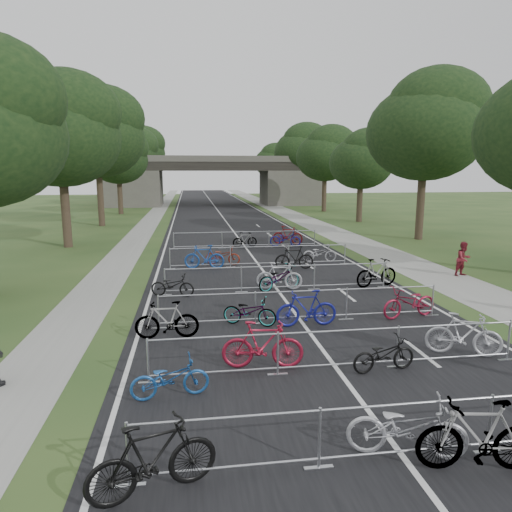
# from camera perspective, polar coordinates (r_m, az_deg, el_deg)

# --- Properties ---
(road) EXTENTS (11.00, 140.00, 0.01)m
(road) POSITION_cam_1_polar(r_m,az_deg,el_deg) (53.35, -4.45, 5.24)
(road) COLOR black
(road) RESTS_ON ground
(sidewalk_right) EXTENTS (3.00, 140.00, 0.01)m
(sidewalk_right) POSITION_cam_1_polar(r_m,az_deg,el_deg) (54.47, 4.01, 5.35)
(sidewalk_right) COLOR gray
(sidewalk_right) RESTS_ON ground
(sidewalk_left) EXTENTS (2.00, 140.00, 0.01)m
(sidewalk_left) POSITION_cam_1_polar(r_m,az_deg,el_deg) (53.38, -12.54, 5.02)
(sidewalk_left) COLOR gray
(sidewalk_left) RESTS_ON ground
(lane_markings) EXTENTS (0.12, 140.00, 0.00)m
(lane_markings) POSITION_cam_1_polar(r_m,az_deg,el_deg) (53.35, -4.45, 5.23)
(lane_markings) COLOR silver
(lane_markings) RESTS_ON ground
(overpass_bridge) EXTENTS (31.00, 8.00, 7.05)m
(overpass_bridge) POSITION_cam_1_polar(r_m,az_deg,el_deg) (68.12, -5.37, 9.33)
(overpass_bridge) COLOR #4F4C46
(overpass_bridge) RESTS_ON ground
(tree_left_1) EXTENTS (7.56, 7.56, 11.53)m
(tree_left_1) POSITION_cam_1_polar(r_m,az_deg,el_deg) (32.01, -23.17, 14.03)
(tree_left_1) COLOR #33261C
(tree_left_1) RESTS_ON ground
(tree_right_1) EXTENTS (8.18, 8.18, 12.47)m
(tree_right_1) POSITION_cam_1_polar(r_m,az_deg,el_deg) (35.27, 20.65, 14.77)
(tree_right_1) COLOR #33261C
(tree_right_1) RESTS_ON ground
(tree_left_2) EXTENTS (8.40, 8.40, 12.81)m
(tree_left_2) POSITION_cam_1_polar(r_m,az_deg,el_deg) (43.77, -19.19, 14.19)
(tree_left_2) COLOR #33261C
(tree_left_2) RESTS_ON ground
(tree_right_2) EXTENTS (6.16, 6.16, 9.39)m
(tree_right_2) POSITION_cam_1_polar(r_m,az_deg,el_deg) (46.07, 13.18, 11.57)
(tree_right_2) COLOR #33261C
(tree_right_2) RESTS_ON ground
(tree_left_3) EXTENTS (6.72, 6.72, 10.25)m
(tree_left_3) POSITION_cam_1_polar(r_m,az_deg,el_deg) (55.52, -16.77, 11.74)
(tree_left_3) COLOR #33261C
(tree_left_3) RESTS_ON ground
(tree_right_3) EXTENTS (7.17, 7.17, 10.93)m
(tree_right_3) POSITION_cam_1_polar(r_m,az_deg,el_deg) (57.44, 8.78, 12.43)
(tree_right_3) COLOR #33261C
(tree_right_3) RESTS_ON ground
(tree_left_4) EXTENTS (7.56, 7.56, 11.53)m
(tree_left_4) POSITION_cam_1_polar(r_m,az_deg,el_deg) (67.44, -15.32, 12.21)
(tree_left_4) COLOR #33261C
(tree_left_4) RESTS_ON ground
(tree_right_4) EXTENTS (8.18, 8.18, 12.47)m
(tree_right_4) POSITION_cam_1_polar(r_m,az_deg,el_deg) (69.04, 5.83, 12.96)
(tree_right_4) COLOR #33261C
(tree_right_4) RESTS_ON ground
(tree_left_5) EXTENTS (8.40, 8.40, 12.81)m
(tree_left_5) POSITION_cam_1_polar(r_m,az_deg,el_deg) (79.39, -14.30, 12.53)
(tree_left_5) COLOR #33261C
(tree_left_5) RESTS_ON ground
(tree_right_5) EXTENTS (6.16, 6.16, 9.39)m
(tree_right_5) POSITION_cam_1_polar(r_m,az_deg,el_deg) (80.68, 3.70, 11.25)
(tree_right_5) COLOR #33261C
(tree_right_5) RESTS_ON ground
(tree_left_6) EXTENTS (6.72, 6.72, 10.25)m
(tree_left_6) POSITION_cam_1_polar(r_m,az_deg,el_deg) (91.29, -13.48, 11.24)
(tree_left_6) COLOR #33261C
(tree_left_6) RESTS_ON ground
(tree_right_6) EXTENTS (7.17, 7.17, 10.93)m
(tree_right_6) POSITION_cam_1_polar(r_m,az_deg,el_deg) (92.47, 2.14, 11.77)
(tree_right_6) COLOR #33261C
(tree_right_6) RESTS_ON ground
(barrier_row_1) EXTENTS (9.70, 0.08, 1.10)m
(barrier_row_1) POSITION_cam_1_polar(r_m,az_deg,el_deg) (8.67, 18.36, -20.07)
(barrier_row_1) COLOR #AAACB2
(barrier_row_1) RESTS_ON ground
(barrier_row_2) EXTENTS (9.70, 0.08, 1.10)m
(barrier_row_2) POSITION_cam_1_polar(r_m,az_deg,el_deg) (11.65, 10.32, -11.51)
(barrier_row_2) COLOR #AAACB2
(barrier_row_2) RESTS_ON ground
(barrier_row_3) EXTENTS (9.70, 0.08, 1.10)m
(barrier_row_3) POSITION_cam_1_polar(r_m,az_deg,el_deg) (15.09, 5.73, -6.23)
(barrier_row_3) COLOR #AAACB2
(barrier_row_3) RESTS_ON ground
(barrier_row_4) EXTENTS (9.70, 0.08, 1.10)m
(barrier_row_4) POSITION_cam_1_polar(r_m,az_deg,el_deg) (18.86, 2.80, -2.79)
(barrier_row_4) COLOR #AAACB2
(barrier_row_4) RESTS_ON ground
(barrier_row_5) EXTENTS (9.70, 0.08, 1.10)m
(barrier_row_5) POSITION_cam_1_polar(r_m,az_deg,el_deg) (23.68, 0.48, -0.04)
(barrier_row_5) COLOR #AAACB2
(barrier_row_5) RESTS_ON ground
(barrier_row_6) EXTENTS (9.70, 0.08, 1.10)m
(barrier_row_6) POSITION_cam_1_polar(r_m,az_deg,el_deg) (29.55, -1.29, 2.07)
(barrier_row_6) COLOR #AAACB2
(barrier_row_6) RESTS_ON ground
(bike_4) EXTENTS (2.10, 1.17, 1.22)m
(bike_4) POSITION_cam_1_polar(r_m,az_deg,el_deg) (7.68, -12.77, -23.55)
(bike_4) COLOR black
(bike_4) RESTS_ON ground
(bike_5) EXTENTS (2.17, 1.26, 1.08)m
(bike_5) POSITION_cam_1_polar(r_m,az_deg,el_deg) (8.77, 18.34, -19.72)
(bike_5) COLOR #B0B1B9
(bike_5) RESTS_ON ground
(bike_6) EXTENTS (2.13, 0.90, 1.24)m
(bike_6) POSITION_cam_1_polar(r_m,az_deg,el_deg) (8.81, 26.09, -19.56)
(bike_6) COLOR #AAACB2
(bike_6) RESTS_ON ground
(bike_8) EXTENTS (1.78, 0.84, 0.90)m
(bike_8) POSITION_cam_1_polar(r_m,az_deg,el_deg) (10.43, -10.71, -14.81)
(bike_8) COLOR #1A4C92
(bike_8) RESTS_ON ground
(bike_9) EXTENTS (2.11, 0.84, 1.23)m
(bike_9) POSITION_cam_1_polar(r_m,az_deg,el_deg) (11.58, 0.84, -11.08)
(bike_9) COLOR maroon
(bike_9) RESTS_ON ground
(bike_10) EXTENTS (1.73, 0.80, 0.88)m
(bike_10) POSITION_cam_1_polar(r_m,az_deg,el_deg) (11.91, 15.68, -11.80)
(bike_10) COLOR black
(bike_10) RESTS_ON ground
(bike_11) EXTENTS (2.01, 1.28, 1.17)m
(bike_11) POSITION_cam_1_polar(r_m,az_deg,el_deg) (13.54, 24.54, -8.96)
(bike_11) COLOR #B3B3BB
(bike_11) RESTS_ON ground
(bike_12) EXTENTS (1.89, 0.56, 1.13)m
(bike_12) POSITION_cam_1_polar(r_m,az_deg,el_deg) (13.81, -11.07, -7.90)
(bike_12) COLOR #AAACB2
(bike_12) RESTS_ON ground
(bike_13) EXTENTS (1.86, 1.26, 0.92)m
(bike_13) POSITION_cam_1_polar(r_m,az_deg,el_deg) (14.71, -0.81, -6.96)
(bike_13) COLOR #AAACB2
(bike_13) RESTS_ON ground
(bike_14) EXTENTS (1.98, 0.58, 1.19)m
(bike_14) POSITION_cam_1_polar(r_m,az_deg,el_deg) (14.66, 6.33, -6.55)
(bike_14) COLOR navy
(bike_14) RESTS_ON ground
(bike_15) EXTENTS (2.16, 1.14, 1.08)m
(bike_15) POSITION_cam_1_polar(r_m,az_deg,el_deg) (16.28, 18.66, -5.52)
(bike_15) COLOR maroon
(bike_15) RESTS_ON ground
(bike_16) EXTENTS (1.82, 0.99, 0.91)m
(bike_16) POSITION_cam_1_polar(r_m,az_deg,el_deg) (18.33, -10.40, -3.64)
(bike_16) COLOR black
(bike_16) RESTS_ON ground
(bike_17) EXTENTS (2.00, 0.94, 1.16)m
(bike_17) POSITION_cam_1_polar(r_m,az_deg,el_deg) (19.07, 2.93, -2.54)
(bike_17) COLOR #B8B7C0
(bike_17) RESTS_ON ground
(bike_18) EXTENTS (2.12, 1.43, 1.05)m
(bike_18) POSITION_cam_1_polar(r_m,az_deg,el_deg) (18.96, 2.93, -2.78)
(bike_18) COLOR #AAACB2
(bike_18) RESTS_ON ground
(bike_19) EXTENTS (2.14, 1.10, 1.23)m
(bike_19) POSITION_cam_1_polar(r_m,az_deg,el_deg) (20.16, 14.85, -2.05)
(bike_19) COLOR #AAACB2
(bike_19) RESTS_ON ground
(bike_20) EXTENTS (2.10, 0.87, 1.22)m
(bike_20) POSITION_cam_1_polar(r_m,az_deg,el_deg) (23.24, -6.48, -0.14)
(bike_20) COLOR #1B4597
(bike_20) RESTS_ON ground
(bike_21) EXTENTS (1.97, 1.18, 0.98)m
(bike_21) POSITION_cam_1_polar(r_m,az_deg,el_deg) (24.17, -4.18, 0.02)
(bike_21) COLOR maroon
(bike_21) RESTS_ON ground
(bike_22) EXTENTS (2.00, 0.69, 1.18)m
(bike_22) POSITION_cam_1_polar(r_m,az_deg,el_deg) (23.11, 4.80, -0.22)
(bike_22) COLOR black
(bike_22) RESTS_ON ground
(bike_23) EXTENTS (1.89, 0.92, 0.95)m
(bike_23) POSITION_cam_1_polar(r_m,az_deg,el_deg) (25.18, 7.96, 0.34)
(bike_23) COLOR #B3B2BA
(bike_23) RESTS_ON ground
(bike_25) EXTENTS (1.72, 0.80, 1.00)m
(bike_25) POSITION_cam_1_polar(r_m,az_deg,el_deg) (29.74, -1.40, 2.04)
(bike_25) COLOR #AAACB2
(bike_25) RESTS_ON ground
(bike_26) EXTENTS (2.13, 1.16, 1.06)m
(bike_26) POSITION_cam_1_polar(r_m,az_deg,el_deg) (30.09, 3.69, 2.18)
(bike_26) COLOR #1A1D93
(bike_26) RESTS_ON ground
(bike_27) EXTENTS (2.13, 1.35, 1.24)m
(bike_27) POSITION_cam_1_polar(r_m,az_deg,el_deg) (31.01, 3.97, 2.59)
(bike_27) COLOR maroon
(bike_27) RESTS_ON ground
(pedestrian_b) EXTENTS (0.94, 0.82, 1.63)m
(pedestrian_b) POSITION_cam_1_polar(r_m,az_deg,el_deg) (23.64, 24.52, -0.35)
(pedestrian_b) COLOR maroon
(pedestrian_b) RESTS_ON ground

